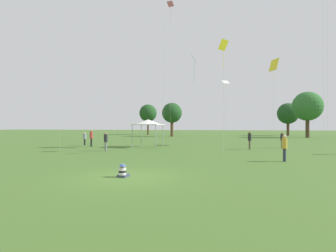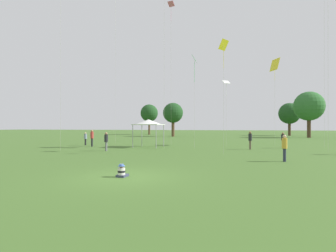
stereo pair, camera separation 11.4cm
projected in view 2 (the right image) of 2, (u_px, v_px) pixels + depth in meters
ground_plane at (127, 177)px, 11.43m from camera, size 300.00×300.00×0.00m
seated_toddler at (122, 172)px, 11.42m from camera, size 0.44×0.53×0.57m
person_standing_0 at (106, 140)px, 23.49m from camera, size 0.41×0.41×1.68m
person_standing_1 at (250, 139)px, 25.12m from camera, size 0.40×0.40×1.73m
person_standing_2 at (92, 136)px, 28.73m from camera, size 0.44×0.44×1.84m
person_standing_4 at (85, 138)px, 30.72m from camera, size 0.42×0.42×1.52m
person_standing_5 at (283, 139)px, 26.56m from camera, size 0.41×0.41×1.61m
person_standing_6 at (285, 146)px, 16.37m from camera, size 0.39×0.39×1.68m
canopy_tent at (149, 122)px, 27.92m from camera, size 2.91×2.91×2.96m
kite_0 at (275, 66)px, 30.51m from camera, size 1.03×1.47×10.12m
kite_1 at (226, 85)px, 29.22m from camera, size 0.97×0.92×7.40m
kite_2 at (224, 49)px, 21.07m from camera, size 0.84×0.96×9.16m
kite_3 at (194, 63)px, 26.91m from camera, size 0.44×0.82×9.53m
kite_7 at (171, 15)px, 32.32m from camera, size 0.84×0.74×17.60m
distant_tree_0 at (309, 106)px, 51.49m from camera, size 5.75×5.75×9.10m
distant_tree_1 at (173, 113)px, 57.72m from camera, size 4.42×4.42×7.44m
distant_tree_2 at (149, 113)px, 71.57m from camera, size 4.75×4.75×8.26m
distant_tree_3 at (289, 114)px, 62.44m from camera, size 5.00×5.00×7.83m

